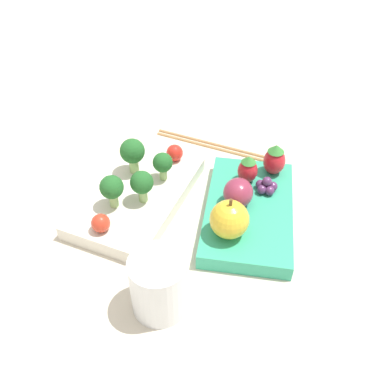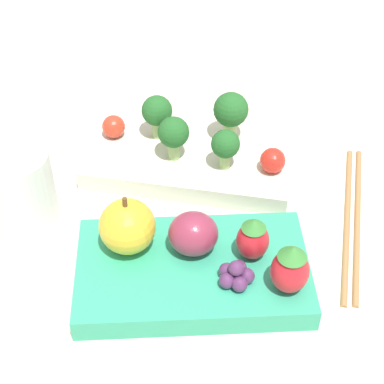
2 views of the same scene
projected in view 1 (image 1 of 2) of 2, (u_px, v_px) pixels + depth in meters
The scene contains 16 objects.
ground_plane at pixel (194, 208), 0.60m from camera, with size 4.00×4.00×0.00m, color beige.
bento_box_savoury at pixel (138, 196), 0.61m from camera, with size 0.23×0.15×0.02m.
bento_box_fruit at pixel (249, 211), 0.58m from camera, with size 0.21×0.13×0.02m.
broccoli_floret_0 at pixel (142, 183), 0.56m from camera, with size 0.03×0.03×0.05m.
broccoli_floret_1 at pixel (132, 152), 0.61m from camera, with size 0.04×0.04×0.05m.
broccoli_floret_2 at pixel (163, 163), 0.60m from camera, with size 0.03×0.03×0.04m.
broccoli_floret_3 at pixel (112, 188), 0.56m from camera, with size 0.03×0.03×0.05m.
cherry_tomato_0 at pixel (175, 153), 0.64m from camera, with size 0.03×0.03×0.03m.
cherry_tomato_1 at pixel (101, 223), 0.54m from camera, with size 0.02×0.02×0.02m.
apple at pixel (229, 219), 0.52m from camera, with size 0.05×0.05×0.06m.
strawberry_0 at pixel (248, 169), 0.60m from camera, with size 0.03×0.03×0.04m.
strawberry_1 at pixel (275, 159), 0.61m from camera, with size 0.03×0.03×0.05m.
plum at pixel (238, 191), 0.57m from camera, with size 0.04×0.04×0.04m.
grape_cluster at pixel (266, 186), 0.59m from camera, with size 0.03×0.03×0.02m.
drinking_cup at pixel (160, 285), 0.46m from camera, with size 0.06×0.06×0.08m.
chopsticks_pair at pixel (213, 145), 0.71m from camera, with size 0.05×0.21×0.01m.
Camera 1 is at (-0.42, -0.10, 0.42)m, focal length 40.00 mm.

